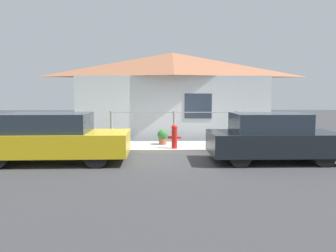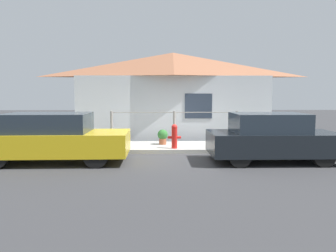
{
  "view_description": "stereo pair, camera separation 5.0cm",
  "coord_description": "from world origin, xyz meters",
  "views": [
    {
      "loc": [
        -0.51,
        -10.64,
        1.97
      ],
      "look_at": [
        -0.27,
        0.3,
        0.9
      ],
      "focal_mm": 35.0,
      "sensor_mm": 36.0,
      "label": 1
    },
    {
      "loc": [
        -0.46,
        -10.64,
        1.97
      ],
      "look_at": [
        -0.27,
        0.3,
        0.9
      ],
      "focal_mm": 35.0,
      "sensor_mm": 36.0,
      "label": 2
    }
  ],
  "objects": [
    {
      "name": "fence",
      "position": [
        0.0,
        1.85,
        0.79
      ],
      "size": [
        4.9,
        0.1,
        1.18
      ],
      "color": "gray",
      "rests_on": "sidewalk"
    },
    {
      "name": "house",
      "position": [
        0.0,
        3.52,
        3.0
      ],
      "size": [
        8.36,
        2.23,
        3.75
      ],
      "color": "silver",
      "rests_on": "ground_plane"
    },
    {
      "name": "sidewalk",
      "position": [
        0.0,
        1.0,
        0.07
      ],
      "size": [
        24.0,
        2.0,
        0.14
      ],
      "color": "#B2AFA8",
      "rests_on": "ground_plane"
    },
    {
      "name": "potted_plant_near_hydrant",
      "position": [
        -0.45,
        1.16,
        0.45
      ],
      "size": [
        0.38,
        0.38,
        0.55
      ],
      "color": "#9E5638",
      "rests_on": "sidewalk"
    },
    {
      "name": "fire_hydrant",
      "position": [
        -0.06,
        0.28,
        0.57
      ],
      "size": [
        0.45,
        0.2,
        0.82
      ],
      "color": "red",
      "rests_on": "sidewalk"
    },
    {
      "name": "ground_plane",
      "position": [
        0.0,
        0.0,
        0.0
      ],
      "size": [
        60.0,
        60.0,
        0.0
      ],
      "primitive_type": "plane",
      "color": "#38383A"
    },
    {
      "name": "potted_plant_corner",
      "position": [
        2.75,
        1.1,
        0.49
      ],
      "size": [
        0.51,
        0.51,
        0.64
      ],
      "color": "brown",
      "rests_on": "sidewalk"
    },
    {
      "name": "car_left",
      "position": [
        -3.62,
        -1.27,
        0.72
      ],
      "size": [
        4.27,
        1.87,
        1.43
      ],
      "rotation": [
        0.0,
        0.0,
        0.02
      ],
      "color": "gold",
      "rests_on": "ground_plane"
    },
    {
      "name": "car_right",
      "position": [
        2.71,
        -1.27,
        0.7
      ],
      "size": [
        3.7,
        1.75,
        1.42
      ],
      "rotation": [
        0.0,
        0.0,
        0.01
      ],
      "color": "black",
      "rests_on": "ground_plane"
    },
    {
      "name": "potted_plant_by_fence",
      "position": [
        -3.3,
        1.2,
        0.38
      ],
      "size": [
        0.35,
        0.35,
        0.45
      ],
      "color": "brown",
      "rests_on": "sidewalk"
    }
  ]
}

